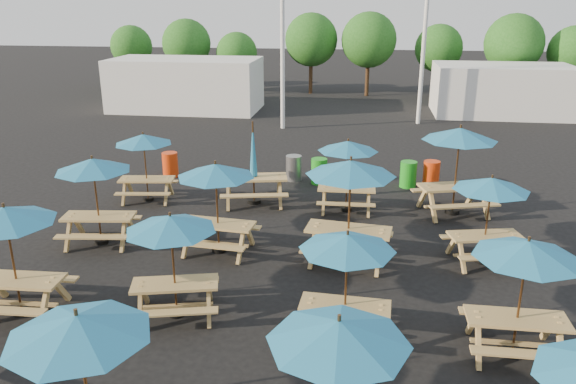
# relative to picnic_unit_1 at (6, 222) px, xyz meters

# --- Properties ---
(ground) EXTENTS (120.00, 120.00, 0.00)m
(ground) POSITION_rel_picnic_unit_1_xyz_m (4.61, 3.29, -1.91)
(ground) COLOR black
(ground) RESTS_ON ground
(picnic_unit_1) EXTENTS (1.91, 1.91, 2.24)m
(picnic_unit_1) POSITION_rel_picnic_unit_1_xyz_m (0.00, 0.00, 0.00)
(picnic_unit_1) COLOR #A57A49
(picnic_unit_1) RESTS_ON ground
(picnic_unit_2) EXTENTS (2.04, 2.04, 2.23)m
(picnic_unit_2) POSITION_rel_picnic_unit_1_xyz_m (0.04, 3.39, -0.01)
(picnic_unit_2) COLOR #A57A49
(picnic_unit_2) RESTS_ON ground
(picnic_unit_3) EXTENTS (1.92, 1.92, 2.08)m
(picnic_unit_3) POSITION_rel_picnic_unit_1_xyz_m (0.02, 6.63, -0.13)
(picnic_unit_3) COLOR #A57A49
(picnic_unit_3) RESTS_ON ground
(picnic_unit_4) EXTENTS (2.25, 2.25, 2.23)m
(picnic_unit_4) POSITION_rel_picnic_unit_1_xyz_m (3.14, -3.30, -0.01)
(picnic_unit_4) COLOR #A57A49
(picnic_unit_4) RESTS_ON ground
(picnic_unit_5) EXTENTS (2.08, 2.08, 2.09)m
(picnic_unit_5) POSITION_rel_picnic_unit_1_xyz_m (3.04, 0.35, -0.13)
(picnic_unit_5) COLOR #A57A49
(picnic_unit_5) RESTS_ON ground
(picnic_unit_6) EXTENTS (2.01, 2.01, 2.24)m
(picnic_unit_6) POSITION_rel_picnic_unit_1_xyz_m (3.11, 3.31, 0.00)
(picnic_unit_6) COLOR #A57A49
(picnic_unit_6) RESTS_ON ground
(picnic_unit_7) EXTENTS (2.28, 2.08, 2.51)m
(picnic_unit_7) POSITION_rel_picnic_unit_1_xyz_m (3.29, 6.81, -0.88)
(picnic_unit_7) COLOR #A57A49
(picnic_unit_7) RESTS_ON ground
(picnic_unit_8) EXTENTS (1.87, 1.87, 2.20)m
(picnic_unit_8) POSITION_rel_picnic_unit_1_xyz_m (6.31, -2.94, -0.03)
(picnic_unit_8) COLOR #A57A49
(picnic_unit_8) RESTS_ON ground
(picnic_unit_9) EXTENTS (1.77, 1.77, 2.06)m
(picnic_unit_9) POSITION_rel_picnic_unit_1_xyz_m (6.30, 0.02, -0.16)
(picnic_unit_9) COLOR #A57A49
(picnic_unit_9) RESTS_ON ground
(picnic_unit_10) EXTENTS (2.26, 2.26, 2.48)m
(picnic_unit_10) POSITION_rel_picnic_unit_1_xyz_m (6.24, 3.20, 0.21)
(picnic_unit_10) COLOR #A57A49
(picnic_unit_10) RESTS_ON ground
(picnic_unit_11) EXTENTS (1.76, 1.76, 2.10)m
(picnic_unit_11) POSITION_rel_picnic_unit_1_xyz_m (6.06, 6.57, -0.12)
(picnic_unit_11) COLOR #A57A49
(picnic_unit_11) RESTS_ON ground
(picnic_unit_13) EXTENTS (1.77, 1.77, 2.16)m
(picnic_unit_13) POSITION_rel_picnic_unit_1_xyz_m (9.22, -0.07, -0.07)
(picnic_unit_13) COLOR #A57A49
(picnic_unit_13) RESTS_ON ground
(picnic_unit_14) EXTENTS (2.05, 2.05, 2.09)m
(picnic_unit_14) POSITION_rel_picnic_unit_1_xyz_m (9.37, 3.58, -0.13)
(picnic_unit_14) COLOR #A57A49
(picnic_unit_14) RESTS_ON ground
(picnic_unit_15) EXTENTS (2.56, 2.56, 2.53)m
(picnic_unit_15) POSITION_rel_picnic_unit_1_xyz_m (9.11, 6.76, 0.25)
(picnic_unit_15) COLOR #A57A49
(picnic_unit_15) RESTS_ON ground
(waste_bin_0) EXTENTS (0.53, 0.53, 0.85)m
(waste_bin_0) POSITION_rel_picnic_unit_1_xyz_m (-0.10, 9.06, -1.49)
(waste_bin_0) COLOR red
(waste_bin_0) RESTS_ON ground
(waste_bin_1) EXTENTS (0.53, 0.53, 0.85)m
(waste_bin_1) POSITION_rel_picnic_unit_1_xyz_m (4.18, 9.25, -1.49)
(waste_bin_1) COLOR gray
(waste_bin_1) RESTS_ON ground
(waste_bin_2) EXTENTS (0.53, 0.53, 0.85)m
(waste_bin_2) POSITION_rel_picnic_unit_1_xyz_m (5.06, 8.99, -1.49)
(waste_bin_2) COLOR #1C981B
(waste_bin_2) RESTS_ON ground
(waste_bin_3) EXTENTS (0.53, 0.53, 0.85)m
(waste_bin_3) POSITION_rel_picnic_unit_1_xyz_m (7.98, 9.05, -1.49)
(waste_bin_3) COLOR #1C981B
(waste_bin_3) RESTS_ON ground
(waste_bin_4) EXTENTS (0.53, 0.53, 0.85)m
(waste_bin_4) POSITION_rel_picnic_unit_1_xyz_m (8.73, 9.21, -1.49)
(waste_bin_4) COLOR red
(waste_bin_4) RESTS_ON ground
(event_tent_0) EXTENTS (8.00, 4.00, 2.80)m
(event_tent_0) POSITION_rel_picnic_unit_1_xyz_m (-3.39, 21.29, -0.51)
(event_tent_0) COLOR silver
(event_tent_0) RESTS_ON ground
(event_tent_1) EXTENTS (7.00, 4.00, 2.60)m
(event_tent_1) POSITION_rel_picnic_unit_1_xyz_m (13.61, 22.29, -0.61)
(event_tent_1) COLOR silver
(event_tent_1) RESTS_ON ground
(tree_0) EXTENTS (2.80, 2.80, 4.24)m
(tree_0) POSITION_rel_picnic_unit_1_xyz_m (-9.47, 28.54, 0.92)
(tree_0) COLOR #382314
(tree_0) RESTS_ON ground
(tree_1) EXTENTS (3.11, 3.11, 4.72)m
(tree_1) POSITION_rel_picnic_unit_1_xyz_m (-5.14, 27.19, 1.24)
(tree_1) COLOR #382314
(tree_1) RESTS_ON ground
(tree_2) EXTENTS (2.59, 2.59, 3.93)m
(tree_2) POSITION_rel_picnic_unit_1_xyz_m (-1.78, 26.95, 0.71)
(tree_2) COLOR #382314
(tree_2) RESTS_ON ground
(tree_3) EXTENTS (3.36, 3.36, 5.09)m
(tree_3) POSITION_rel_picnic_unit_1_xyz_m (2.85, 28.01, 1.49)
(tree_3) COLOR #382314
(tree_3) RESTS_ON ground
(tree_4) EXTENTS (3.41, 3.41, 5.17)m
(tree_4) POSITION_rel_picnic_unit_1_xyz_m (6.51, 27.55, 1.55)
(tree_4) COLOR #382314
(tree_4) RESTS_ON ground
(tree_5) EXTENTS (2.94, 2.94, 4.45)m
(tree_5) POSITION_rel_picnic_unit_1_xyz_m (10.83, 27.97, 1.06)
(tree_5) COLOR #382314
(tree_5) RESTS_ON ground
(tree_6) EXTENTS (3.38, 3.38, 5.13)m
(tree_6) POSITION_rel_picnic_unit_1_xyz_m (14.84, 26.19, 1.51)
(tree_6) COLOR #382314
(tree_6) RESTS_ON ground
(tree_7) EXTENTS (2.95, 2.95, 4.48)m
(tree_7) POSITION_rel_picnic_unit_1_xyz_m (18.23, 26.21, 1.08)
(tree_7) COLOR #382314
(tree_7) RESTS_ON ground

